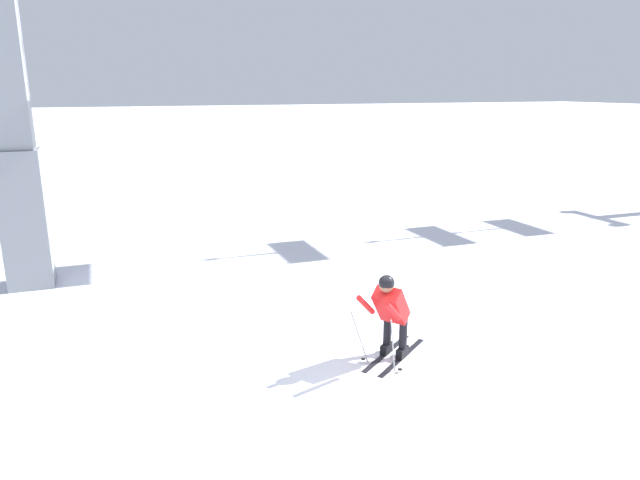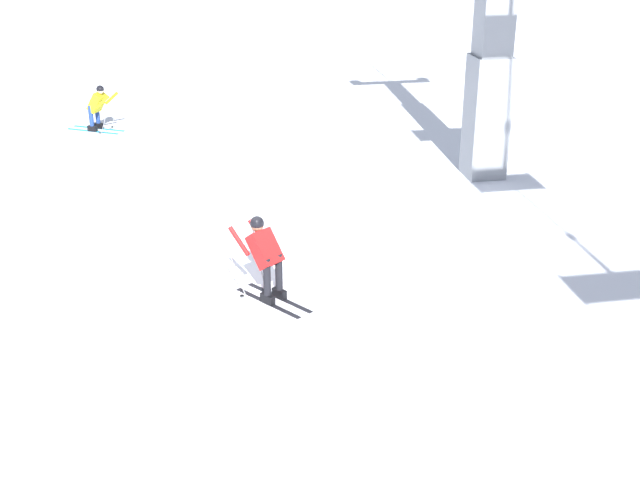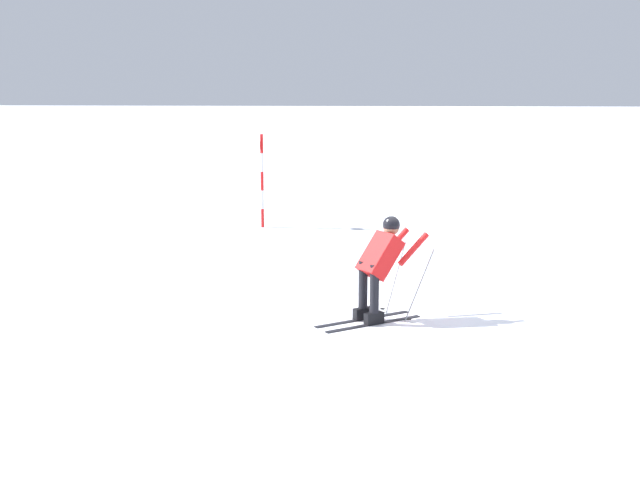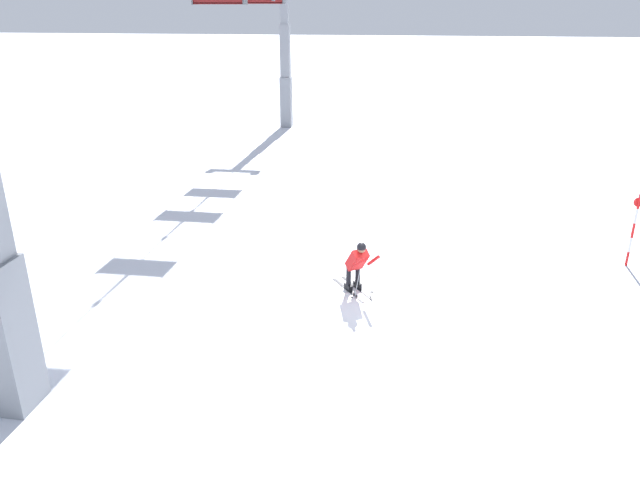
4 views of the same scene
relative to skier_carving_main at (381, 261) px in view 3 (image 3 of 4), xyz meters
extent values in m
plane|color=white|center=(-0.83, -0.39, -0.87)|extent=(260.00, 260.00, 0.00)
cube|color=black|center=(0.25, 0.00, -0.86)|extent=(1.34, 0.99, 0.01)
cube|color=black|center=(0.25, 0.00, -0.78)|extent=(0.29, 0.25, 0.16)
cylinder|color=black|center=(0.25, 0.00, -0.35)|extent=(0.13, 0.13, 0.69)
cube|color=black|center=(0.08, 0.23, -0.86)|extent=(1.34, 0.99, 0.01)
cube|color=black|center=(0.08, 0.23, -0.78)|extent=(0.29, 0.25, 0.16)
cylinder|color=black|center=(0.08, 0.23, -0.35)|extent=(0.13, 0.13, 0.69)
cube|color=red|center=(0.01, 0.01, 0.07)|extent=(0.72, 0.68, 0.66)
sphere|color=#997051|center=(-0.14, -0.10, 0.46)|extent=(0.23, 0.23, 0.23)
sphere|color=black|center=(-0.14, -0.10, 0.50)|extent=(0.25, 0.25, 0.25)
cylinder|color=red|center=(-0.19, -0.42, 0.16)|extent=(0.46, 0.37, 0.45)
cylinder|color=gray|center=(-0.20, -0.48, -0.44)|extent=(0.34, 0.40, 1.18)
cylinder|color=black|center=(-0.03, -0.42, -0.82)|extent=(0.07, 0.07, 0.01)
cylinder|color=red|center=(-0.46, -0.04, 0.16)|extent=(0.46, 0.37, 0.45)
cylinder|color=gray|center=(-0.52, -0.04, -0.44)|extent=(0.48, 0.20, 1.18)
cylinder|color=black|center=(-0.41, 0.10, -0.82)|extent=(0.07, 0.07, 0.01)
cylinder|color=red|center=(2.83, -7.69, -0.65)|extent=(0.07, 0.07, 0.44)
cylinder|color=white|center=(2.83, -7.69, -0.21)|extent=(0.07, 0.07, 0.44)
cylinder|color=red|center=(2.83, -7.69, 0.23)|extent=(0.07, 0.07, 0.44)
cylinder|color=white|center=(2.83, -7.69, 0.67)|extent=(0.07, 0.07, 0.44)
cylinder|color=red|center=(2.83, -7.69, 1.11)|extent=(0.07, 0.07, 0.44)
cylinder|color=red|center=(2.85, -7.69, 1.08)|extent=(0.01, 0.28, 0.28)
camera|label=1|loc=(-4.10, -7.34, 3.38)|focal=31.96mm
camera|label=2|loc=(13.12, -1.41, 5.94)|focal=46.75mm
camera|label=3|loc=(-0.03, 11.39, 2.42)|focal=46.16mm
camera|label=4|loc=(-14.23, -1.00, 6.34)|focal=33.50mm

